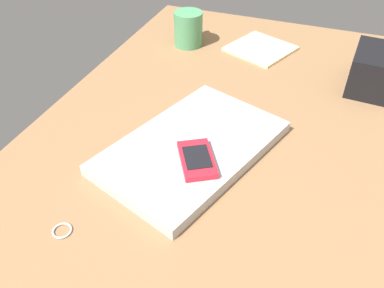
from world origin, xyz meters
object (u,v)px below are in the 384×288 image
at_px(laptop_closed, 192,147).
at_px(desk_organizer, 373,70).
at_px(cell_phone_on_laptop, 197,159).
at_px(key_ring, 62,231).
at_px(coffee_mug, 189,28).
at_px(notepad, 261,49).

bearing_deg(laptop_closed, desk_organizer, -20.55).
xyz_separation_m(cell_phone_on_laptop, desk_organizer, (0.42, -0.28, 0.02)).
bearing_deg(key_ring, coffee_mug, 4.25).
bearing_deg(notepad, coffee_mug, 123.36).
relative_size(laptop_closed, cell_phone_on_laptop, 3.08).
bearing_deg(cell_phone_on_laptop, laptop_closed, 30.22).
bearing_deg(laptop_closed, notepad, 16.29).
height_order(cell_phone_on_laptop, coffee_mug, coffee_mug).
bearing_deg(notepad, desk_organizer, -86.65).
xyz_separation_m(key_ring, desk_organizer, (0.62, -0.43, 0.04)).
distance_m(laptop_closed, notepad, 0.47).
distance_m(notepad, coffee_mug, 0.21).
bearing_deg(coffee_mug, desk_organizer, -97.36).
bearing_deg(desk_organizer, coffee_mug, 86.91).
bearing_deg(cell_phone_on_laptop, key_ring, 143.48).
distance_m(cell_phone_on_laptop, coffee_mug, 0.52).
height_order(laptop_closed, key_ring, laptop_closed).
bearing_deg(cell_phone_on_laptop, notepad, 0.27).
relative_size(laptop_closed, coffee_mug, 3.16).
bearing_deg(cell_phone_on_laptop, coffee_mug, 22.74).
distance_m(laptop_closed, coffee_mug, 0.47).
distance_m(laptop_closed, key_ring, 0.28).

